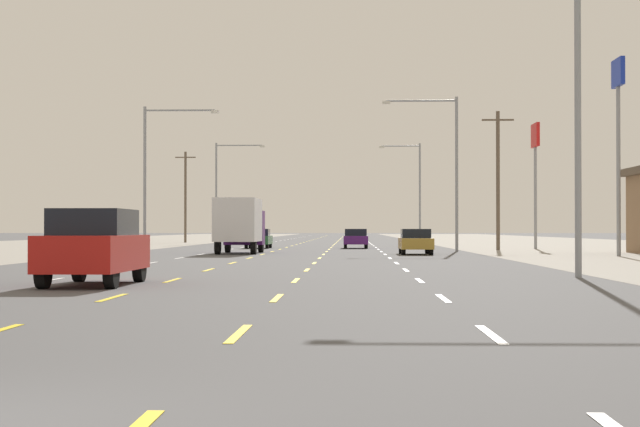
{
  "coord_description": "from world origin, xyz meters",
  "views": [
    {
      "loc": [
        3.32,
        -7.58,
        1.47
      ],
      "look_at": [
        0.86,
        75.1,
        2.68
      ],
      "focal_mm": 58.82,
      "sensor_mm": 36.0,
      "label": 1
    }
  ],
  "objects_px": {
    "suv_inner_left_nearest": "(94,246)",
    "sedan_inner_right_far": "(356,238)",
    "sedan_far_right_near": "(416,241)",
    "streetlight_left_row_2": "(222,184)",
    "pole_sign_right_row_2": "(535,152)",
    "pole_sign_right_row_1": "(618,110)",
    "streetlight_right_row_1": "(448,161)",
    "box_truck_inner_left_mid": "(240,223)",
    "streetlight_right_row_0": "(561,67)",
    "streetlight_left_row_1": "(153,166)",
    "streetlight_right_row_2": "(416,186)",
    "sedan_inner_left_midfar": "(259,238)"
  },
  "relations": [
    {
      "from": "suv_inner_left_nearest",
      "to": "sedan_inner_right_far",
      "type": "xyz_separation_m",
      "value": [
        7.05,
        51.52,
        -0.27
      ]
    },
    {
      "from": "sedan_far_right_near",
      "to": "streetlight_left_row_2",
      "type": "relative_size",
      "value": 0.45
    },
    {
      "from": "suv_inner_left_nearest",
      "to": "pole_sign_right_row_2",
      "type": "height_order",
      "value": "pole_sign_right_row_2"
    },
    {
      "from": "pole_sign_right_row_1",
      "to": "streetlight_right_row_1",
      "type": "height_order",
      "value": "pole_sign_right_row_1"
    },
    {
      "from": "box_truck_inner_left_mid",
      "to": "pole_sign_right_row_2",
      "type": "relative_size",
      "value": 0.79
    },
    {
      "from": "sedan_far_right_near",
      "to": "pole_sign_right_row_2",
      "type": "distance_m",
      "value": 20.22
    },
    {
      "from": "streetlight_right_row_0",
      "to": "streetlight_left_row_1",
      "type": "distance_m",
      "value": 40.98
    },
    {
      "from": "sedan_far_right_near",
      "to": "streetlight_right_row_2",
      "type": "xyz_separation_m",
      "value": [
        2.73,
        44.05,
        5.0
      ]
    },
    {
      "from": "box_truck_inner_left_mid",
      "to": "suv_inner_left_nearest",
      "type": "bearing_deg",
      "value": -90.15
    },
    {
      "from": "sedan_inner_left_midfar",
      "to": "suv_inner_left_nearest",
      "type": "bearing_deg",
      "value": -89.7
    },
    {
      "from": "box_truck_inner_left_mid",
      "to": "streetlight_left_row_1",
      "type": "height_order",
      "value": "streetlight_left_row_1"
    },
    {
      "from": "sedan_inner_left_midfar",
      "to": "streetlight_left_row_1",
      "type": "relative_size",
      "value": 0.48
    },
    {
      "from": "box_truck_inner_left_mid",
      "to": "sedan_inner_right_far",
      "type": "bearing_deg",
      "value": 67.45
    },
    {
      "from": "streetlight_right_row_0",
      "to": "sedan_inner_left_midfar",
      "type": "bearing_deg",
      "value": 105.82
    },
    {
      "from": "pole_sign_right_row_2",
      "to": "streetlight_right_row_0",
      "type": "xyz_separation_m",
      "value": [
        -7.11,
        -44.88,
        -0.7
      ]
    },
    {
      "from": "streetlight_left_row_2",
      "to": "streetlight_right_row_2",
      "type": "xyz_separation_m",
      "value": [
        19.35,
        0.0,
        -0.15
      ]
    },
    {
      "from": "box_truck_inner_left_mid",
      "to": "pole_sign_right_row_1",
      "type": "height_order",
      "value": "pole_sign_right_row_1"
    },
    {
      "from": "pole_sign_right_row_1",
      "to": "sedan_inner_left_midfar",
      "type": "bearing_deg",
      "value": 133.37
    },
    {
      "from": "sedan_inner_right_far",
      "to": "streetlight_right_row_2",
      "type": "bearing_deg",
      "value": 76.57
    },
    {
      "from": "sedan_far_right_near",
      "to": "box_truck_inner_left_mid",
      "type": "bearing_deg",
      "value": 169.78
    },
    {
      "from": "sedan_far_right_near",
      "to": "streetlight_right_row_2",
      "type": "distance_m",
      "value": 44.42
    },
    {
      "from": "suv_inner_left_nearest",
      "to": "streetlight_left_row_1",
      "type": "distance_m",
      "value": 41.49
    },
    {
      "from": "suv_inner_left_nearest",
      "to": "streetlight_right_row_0",
      "type": "bearing_deg",
      "value": 19.43
    },
    {
      "from": "pole_sign_right_row_1",
      "to": "streetlight_left_row_1",
      "type": "height_order",
      "value": "pole_sign_right_row_1"
    },
    {
      "from": "sedan_far_right_near",
      "to": "box_truck_inner_left_mid",
      "type": "relative_size",
      "value": 0.63
    },
    {
      "from": "suv_inner_left_nearest",
      "to": "sedan_inner_left_midfar",
      "type": "distance_m",
      "value": 51.5
    },
    {
      "from": "sedan_inner_left_midfar",
      "to": "sedan_inner_right_far",
      "type": "bearing_deg",
      "value": 0.18
    },
    {
      "from": "suv_inner_left_nearest",
      "to": "streetlight_left_row_2",
      "type": "xyz_separation_m",
      "value": [
        -6.23,
        76.96,
        4.87
      ]
    },
    {
      "from": "sedan_inner_right_far",
      "to": "streetlight_left_row_1",
      "type": "height_order",
      "value": "streetlight_left_row_1"
    },
    {
      "from": "streetlight_left_row_1",
      "to": "box_truck_inner_left_mid",
      "type": "bearing_deg",
      "value": -43.66
    },
    {
      "from": "sedan_inner_right_far",
      "to": "pole_sign_right_row_2",
      "type": "relative_size",
      "value": 0.49
    },
    {
      "from": "pole_sign_right_row_2",
      "to": "streetlight_left_row_2",
      "type": "bearing_deg",
      "value": 133.8
    },
    {
      "from": "pole_sign_right_row_1",
      "to": "streetlight_left_row_1",
      "type": "xyz_separation_m",
      "value": [
        -27.15,
        11.73,
        -2.22
      ]
    },
    {
      "from": "pole_sign_right_row_2",
      "to": "sedan_inner_right_far",
      "type": "bearing_deg",
      "value": 171.1
    },
    {
      "from": "sedan_far_right_near",
      "to": "streetlight_left_row_1",
      "type": "relative_size",
      "value": 0.48
    },
    {
      "from": "sedan_far_right_near",
      "to": "streetlight_right_row_1",
      "type": "distance_m",
      "value": 9.74
    },
    {
      "from": "box_truck_inner_left_mid",
      "to": "streetlight_right_row_2",
      "type": "distance_m",
      "value": 44.33
    },
    {
      "from": "streetlight_right_row_0",
      "to": "streetlight_left_row_1",
      "type": "relative_size",
      "value": 1.16
    },
    {
      "from": "sedan_inner_left_midfar",
      "to": "sedan_inner_right_far",
      "type": "relative_size",
      "value": 1.0
    },
    {
      "from": "sedan_far_right_near",
      "to": "streetlight_right_row_0",
      "type": "height_order",
      "value": "streetlight_right_row_0"
    },
    {
      "from": "box_truck_inner_left_mid",
      "to": "streetlight_right_row_2",
      "type": "height_order",
      "value": "streetlight_right_row_2"
    },
    {
      "from": "sedan_far_right_near",
      "to": "streetlight_left_row_1",
      "type": "xyz_separation_m",
      "value": [
        -16.59,
        7.87,
        4.83
      ]
    },
    {
      "from": "streetlight_left_row_1",
      "to": "streetlight_right_row_2",
      "type": "bearing_deg",
      "value": 61.89
    },
    {
      "from": "sedan_inner_left_midfar",
      "to": "streetlight_right_row_2",
      "type": "bearing_deg",
      "value": 62.26
    },
    {
      "from": "pole_sign_right_row_2",
      "to": "streetlight_left_row_2",
      "type": "height_order",
      "value": "streetlight_left_row_2"
    },
    {
      "from": "sedan_far_right_near",
      "to": "streetlight_right_row_2",
      "type": "height_order",
      "value": "streetlight_right_row_2"
    },
    {
      "from": "box_truck_inner_left_mid",
      "to": "sedan_inner_left_midfar",
      "type": "xyz_separation_m",
      "value": [
        -0.36,
        16.73,
        -1.08
      ]
    },
    {
      "from": "sedan_far_right_near",
      "to": "streetlight_right_row_1",
      "type": "bearing_deg",
      "value": 71.62
    },
    {
      "from": "streetlight_right_row_0",
      "to": "streetlight_right_row_2",
      "type": "xyz_separation_m",
      "value": [
        0.1,
        72.36,
        -0.61
      ]
    },
    {
      "from": "streetlight_left_row_2",
      "to": "streetlight_left_row_1",
      "type": "bearing_deg",
      "value": -89.96
    }
  ]
}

